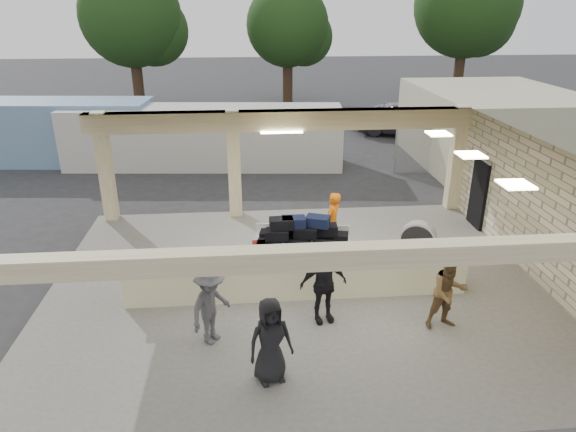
{
  "coord_description": "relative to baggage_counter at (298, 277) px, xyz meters",
  "views": [
    {
      "loc": [
        -1.12,
        -11.02,
        6.54
      ],
      "look_at": [
        -0.1,
        1.0,
        1.53
      ],
      "focal_mm": 32.0,
      "sensor_mm": 36.0,
      "label": 1
    }
  ],
  "objects": [
    {
      "name": "ground",
      "position": [
        0.0,
        0.5,
        -0.59
      ],
      "size": [
        120.0,
        120.0,
        0.0
      ],
      "primitive_type": "plane",
      "color": "#28282B",
      "rests_on": "ground"
    },
    {
      "name": "pavilion",
      "position": [
        0.21,
        1.16,
        0.76
      ],
      "size": [
        12.01,
        10.0,
        3.55
      ],
      "color": "slate",
      "rests_on": "ground"
    },
    {
      "name": "baggage_counter",
      "position": [
        0.0,
        0.0,
        0.0
      ],
      "size": [
        8.2,
        0.58,
        0.98
      ],
      "color": "beige",
      "rests_on": "pavilion"
    },
    {
      "name": "luggage_cart",
      "position": [
        0.18,
        1.31,
        0.34
      ],
      "size": [
        2.74,
        1.94,
        1.47
      ],
      "rotation": [
        0.0,
        0.0,
        -0.16
      ],
      "color": "silver",
      "rests_on": "pavilion"
    },
    {
      "name": "drum_fan",
      "position": [
        3.41,
        1.61,
        0.09
      ],
      "size": [
        1.02,
        0.73,
        1.09
      ],
      "rotation": [
        0.0,
        0.0,
        -0.47
      ],
      "color": "silver",
      "rests_on": "pavilion"
    },
    {
      "name": "baggage_handler",
      "position": [
        1.18,
        2.23,
        0.39
      ],
      "size": [
        0.65,
        0.73,
        1.76
      ],
      "primitive_type": "imported",
      "rotation": [
        0.0,
        0.0,
        4.11
      ],
      "color": "orange",
      "rests_on": "pavilion"
    },
    {
      "name": "passenger_a",
      "position": [
        3.02,
        -1.53,
        0.36
      ],
      "size": [
        0.86,
        0.45,
        1.69
      ],
      "primitive_type": "imported",
      "rotation": [
        0.0,
        0.0,
        0.11
      ],
      "color": "brown",
      "rests_on": "pavilion"
    },
    {
      "name": "passenger_b",
      "position": [
        0.44,
        -1.06,
        0.41
      ],
      "size": [
        1.1,
        0.58,
        1.79
      ],
      "primitive_type": "imported",
      "rotation": [
        0.0,
        0.0,
        0.2
      ],
      "color": "black",
      "rests_on": "pavilion"
    },
    {
      "name": "passenger_c",
      "position": [
        -1.92,
        -1.62,
        0.35
      ],
      "size": [
        0.94,
        1.1,
        1.67
      ],
      "primitive_type": "imported",
      "rotation": [
        0.0,
        0.0,
        0.95
      ],
      "color": "#4C4C51",
      "rests_on": "pavilion"
    },
    {
      "name": "passenger_d",
      "position": [
        -0.79,
        -2.87,
        0.35
      ],
      "size": [
        0.88,
        0.56,
        1.68
      ],
      "primitive_type": "imported",
      "rotation": [
        0.0,
        0.0,
        0.29
      ],
      "color": "black",
      "rests_on": "pavilion"
    },
    {
      "name": "car_white_a",
      "position": [
        9.58,
        12.93,
        0.08
      ],
      "size": [
        4.83,
        2.6,
        1.33
      ],
      "primitive_type": "imported",
      "rotation": [
        0.0,
        0.0,
        1.66
      ],
      "color": "white",
      "rests_on": "ground"
    },
    {
      "name": "car_white_b",
      "position": [
        10.61,
        14.13,
        0.08
      ],
      "size": [
        4.52,
        2.85,
        1.34
      ],
      "primitive_type": "imported",
      "rotation": [
        0.0,
        0.0,
        1.25
      ],
      "color": "white",
      "rests_on": "ground"
    },
    {
      "name": "car_dark",
      "position": [
        7.33,
        15.89,
        0.22
      ],
      "size": [
        5.11,
        3.24,
        1.61
      ],
      "primitive_type": "imported",
      "rotation": [
        0.0,
        0.0,
        1.22
      ],
      "color": "black",
      "rests_on": "ground"
    },
    {
      "name": "container_white",
      "position": [
        -2.87,
        11.25,
        0.68
      ],
      "size": [
        11.85,
        3.34,
        2.53
      ],
      "primitive_type": "cube",
      "rotation": [
        0.0,
        0.0,
        -0.09
      ],
      "color": "beige",
      "rests_on": "ground"
    },
    {
      "name": "container_blue",
      "position": [
        -10.44,
        12.51,
        0.76
      ],
      "size": [
        10.57,
        3.44,
        2.7
      ],
      "primitive_type": "cube",
      "rotation": [
        0.0,
        0.0,
        -0.09
      ],
      "color": "#6B8BAB",
      "rests_on": "ground"
    },
    {
      "name": "fence",
      "position": [
        11.0,
        9.5,
        0.47
      ],
      "size": [
        12.06,
        0.06,
        2.03
      ],
      "color": "gray",
      "rests_on": "ground"
    },
    {
      "name": "tree_left",
      "position": [
        -7.68,
        24.66,
        5.0
      ],
      "size": [
        6.6,
        6.3,
        9.0
      ],
      "color": "#382619",
      "rests_on": "ground"
    },
    {
      "name": "tree_mid",
      "position": [
        2.32,
        26.66,
        4.38
      ],
      "size": [
        6.0,
        5.6,
        8.0
      ],
      "color": "#382619",
      "rests_on": "ground"
    },
    {
      "name": "tree_right",
      "position": [
        14.32,
        25.66,
        5.63
      ],
      "size": [
        7.2,
        7.0,
        10.0
      ],
      "color": "#382619",
      "rests_on": "ground"
    },
    {
      "name": "adjacent_building",
      "position": [
        9.5,
        10.5,
        1.01
      ],
      "size": [
        6.0,
        8.0,
        3.2
      ],
      "primitive_type": "cube",
      "color": "#BEBC97",
      "rests_on": "ground"
    }
  ]
}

